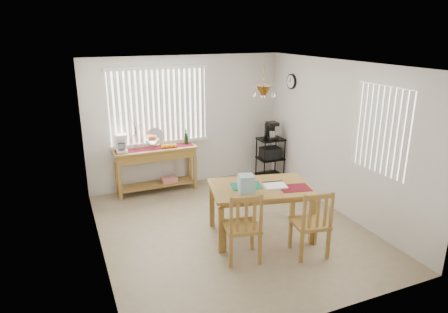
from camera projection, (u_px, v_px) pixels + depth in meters
name	position (u px, v px, depth m)	size (l,w,h in m)	color
ground	(232.00, 229.00, 6.44)	(4.00, 4.50, 0.01)	#9D8B6A
room_shell	(232.00, 126.00, 5.93)	(4.20, 4.70, 2.70)	silver
sideboard	(156.00, 159.00, 7.73)	(1.58, 0.44, 0.89)	olive
sideboard_items	(142.00, 143.00, 7.54)	(1.50, 0.37, 0.68)	maroon
wire_cart	(270.00, 154.00, 8.48)	(0.52, 0.41, 0.88)	black
cart_items	(271.00, 131.00, 8.33)	(0.21, 0.25, 0.36)	black
dining_table	(261.00, 192.00, 6.06)	(1.67, 1.26, 0.80)	olive
table_items	(254.00, 184.00, 5.85)	(1.14, 0.77, 0.26)	#136C4D
chair_left	(243.00, 227.00, 5.43)	(0.55, 0.55, 1.02)	olive
chair_right	(311.00, 224.00, 5.55)	(0.53, 0.53, 1.00)	olive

